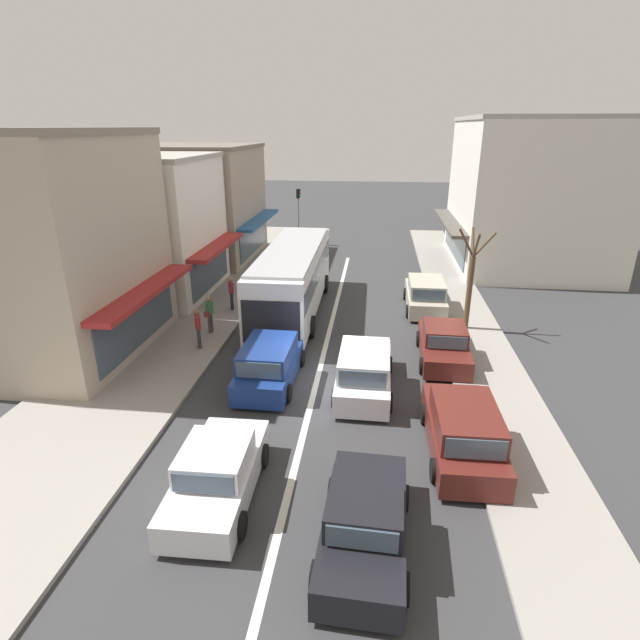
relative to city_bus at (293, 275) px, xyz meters
name	(u,v)px	position (x,y,z in m)	size (l,w,h in m)	color
ground_plane	(317,380)	(1.99, -6.83, -1.88)	(140.00, 140.00, 0.00)	#353538
lane_centre_line	(328,336)	(1.99, -2.83, -1.88)	(0.20, 28.00, 0.01)	silver
sidewalk_left	(193,313)	(-4.81, -0.83, -1.81)	(5.20, 44.00, 0.14)	gray
kerb_right	(467,324)	(8.19, -0.83, -1.82)	(2.80, 44.00, 0.12)	gray
shopfront_corner_near	(52,249)	(-8.19, -5.57, 2.36)	(7.09, 7.80, 8.50)	#B2A38E
shopfront_mid_block	(144,227)	(-8.19, 2.06, 1.73)	(7.88, 7.05, 7.24)	silver
shopfront_far_end	(197,203)	(-8.19, 10.19, 1.84)	(8.59, 8.76, 7.44)	gray
building_right_far	(531,194)	(13.47, 10.70, 2.68)	(9.87, 10.78, 9.13)	silver
city_bus	(293,275)	(0.00, 0.00, 0.00)	(2.82, 10.88, 3.23)	silver
sedan_adjacent_lane_lead	(365,522)	(3.92, -14.31, -1.22)	(2.03, 4.27, 1.47)	black
sedan_queue_gap_filler	(218,474)	(0.31, -13.13, -1.22)	(1.95, 4.23, 1.47)	silver
wagon_adjacent_lane_trail	(270,363)	(0.36, -7.20, -1.14)	(2.00, 4.53, 1.58)	navy
wagon_behind_bus_near	(364,371)	(3.68, -7.41, -1.14)	(1.99, 4.52, 1.58)	silver
parked_wagon_kerb_front	(463,430)	(6.49, -10.68, -1.14)	(2.00, 4.53, 1.58)	#561E19
parked_sedan_kerb_second	(444,344)	(6.66, -4.66, -1.22)	(1.96, 4.23, 1.47)	#561E19
parked_wagon_kerb_third	(425,295)	(6.42, 1.17, -1.14)	(1.95, 4.50, 1.58)	#B7B29E
traffic_light_downstreet	(298,207)	(-2.07, 15.04, 0.97)	(0.33, 0.24, 4.20)	gray
street_tree_right	(470,284)	(8.02, -1.42, 0.30)	(1.57, 1.67, 4.57)	brown
pedestrian_with_handbag_near	(209,312)	(-3.11, -3.28, -0.81)	(0.26, 0.66, 1.63)	#4C4742
pedestrian_browsing_midblock	(231,291)	(-3.00, -0.31, -0.81)	(0.34, 0.54, 1.63)	#232838
pedestrian_far_walker	(198,326)	(-3.06, -4.88, -0.81)	(0.34, 0.53, 1.63)	#333338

